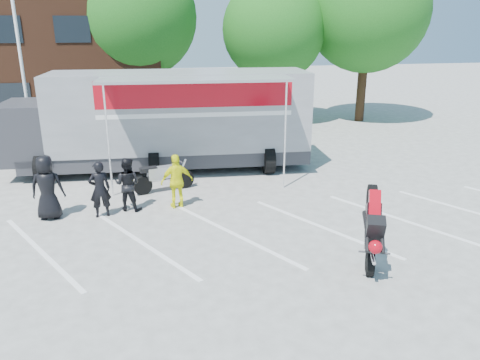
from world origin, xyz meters
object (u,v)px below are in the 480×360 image
object	(u,v)px
spectator_leather_b	(100,189)
spectator_leather_c	(127,184)
flagpole	(24,29)
tree_left	(137,17)
stunt_bike_rider	(366,260)
spectator_hivis	(177,181)
transporter_truck	(170,168)
tree_right	(368,11)
tree_mid	(274,30)
parked_motorcycle	(165,191)
spectator_leather_a	(47,187)

from	to	relation	value
spectator_leather_b	spectator_leather_c	xyz separation A→B (m)	(0.75, 0.36, -0.02)
flagpole	tree_left	distance (m)	7.37
stunt_bike_rider	spectator_hivis	distance (m)	5.92
spectator_leather_c	spectator_hivis	bearing A→B (deg)	-163.17
stunt_bike_rider	transporter_truck	bearing A→B (deg)	137.48
tree_right	spectator_leather_b	size ratio (longest dim) A/B	5.58
tree_mid	spectator_hivis	distance (m)	13.87
tree_mid	tree_right	distance (m)	5.11
spectator_hivis	spectator_leather_c	bearing A→B (deg)	-13.44
parked_motorcycle	spectator_hivis	bearing A→B (deg)	177.05
stunt_bike_rider	spectator_leather_b	world-z (taller)	spectator_leather_b
spectator_leather_a	tree_right	bearing A→B (deg)	-138.80
flagpole	spectator_hivis	bearing A→B (deg)	-52.75
tree_right	parked_motorcycle	xyz separation A→B (m)	(-11.44, -9.75, -5.88)
transporter_truck	spectator_leather_a	xyz separation A→B (m)	(-3.59, -4.17, 0.92)
spectator_leather_b	spectator_leather_a	bearing A→B (deg)	-17.95
tree_mid	stunt_bike_rider	bearing A→B (deg)	-97.29
transporter_truck	stunt_bike_rider	world-z (taller)	transporter_truck
transporter_truck	spectator_leather_a	bearing A→B (deg)	-127.22
parked_motorcycle	spectator_leather_b	distance (m)	2.69
flagpole	parked_motorcycle	xyz separation A→B (m)	(4.80, -5.25, -5.05)
stunt_bike_rider	spectator_leather_c	size ratio (longest dim) A/B	1.28
flagpole	spectator_leather_a	xyz separation A→B (m)	(1.53, -6.88, -4.13)
tree_right	spectator_hivis	bearing A→B (deg)	-134.66
parked_motorcycle	spectator_leather_a	bearing A→B (deg)	101.17
flagpole	spectator_leather_c	world-z (taller)	flagpole
tree_left	stunt_bike_rider	size ratio (longest dim) A/B	4.23
stunt_bike_rider	spectator_leather_b	size ratio (longest dim) A/B	1.25
parked_motorcycle	spectator_leather_a	distance (m)	3.77
spectator_leather_b	spectator_hivis	bearing A→B (deg)	175.16
stunt_bike_rider	spectator_leather_c	distance (m)	7.03
transporter_truck	tree_mid	bearing A→B (deg)	55.09
spectator_hivis	spectator_leather_a	bearing A→B (deg)	-8.10
flagpole	parked_motorcycle	world-z (taller)	flagpole
tree_left	spectator_hivis	world-z (taller)	tree_left
tree_right	stunt_bike_rider	world-z (taller)	tree_right
spectator_leather_a	spectator_hivis	world-z (taller)	spectator_leather_a
tree_left	tree_right	world-z (taller)	tree_right
tree_mid	transporter_truck	bearing A→B (deg)	-128.44
spectator_leather_a	spectator_leather_b	size ratio (longest dim) A/B	1.13
tree_left	transporter_truck	distance (m)	10.37
transporter_truck	spectator_hivis	xyz separation A→B (m)	(0.01, -4.04, 0.82)
tree_left	spectator_leather_c	size ratio (longest dim) A/B	5.42
tree_right	transporter_truck	bearing A→B (deg)	-147.04
tree_right	spectator_hivis	distance (m)	16.60
tree_left	stunt_bike_rider	world-z (taller)	tree_left
tree_right	parked_motorcycle	bearing A→B (deg)	-139.58
stunt_bike_rider	spectator_leather_c	xyz separation A→B (m)	(-5.50, 4.31, 0.80)
spectator_leather_a	spectator_leather_c	size ratio (longest dim) A/B	1.15
spectator_leather_a	spectator_hivis	size ratio (longest dim) A/B	1.12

